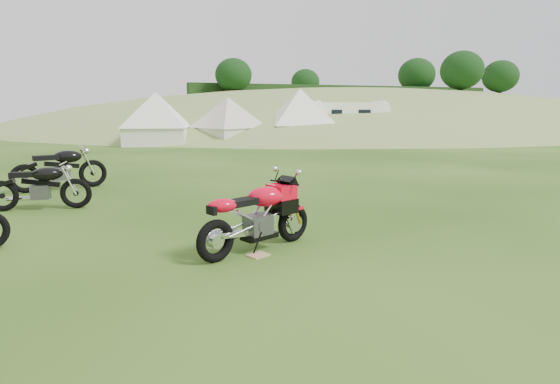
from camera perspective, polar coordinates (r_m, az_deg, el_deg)
name	(u,v)px	position (r m, az deg, el deg)	size (l,w,h in m)	color
ground	(288,251)	(6.77, 0.97, -7.23)	(120.00, 120.00, 0.00)	#1E3E0D
hillside	(351,125)	(53.08, 8.65, 8.07)	(80.00, 64.00, 8.00)	#7C964C
hedgerow	(351,125)	(53.08, 8.65, 8.07)	(36.00, 1.20, 8.60)	black
sport_motorcycle	(257,211)	(6.65, -2.85, -2.39)	(1.93, 0.48, 1.16)	red
plywood_board	(258,255)	(6.57, -2.67, -7.70)	(0.28, 0.22, 0.02)	tan
vintage_moto_c	(39,185)	(10.49, -27.34, 0.74)	(1.91, 0.44, 1.01)	black
vintage_moto_d	(60,167)	(12.79, -25.29, 2.76)	(2.17, 0.50, 1.14)	black
tent_left	(157,119)	(26.27, -14.80, 8.57)	(3.16, 3.16, 2.74)	white
tent_mid	(228,120)	(26.41, -6.32, 8.68)	(2.98, 2.98, 2.58)	beige
tent_right	(300,117)	(27.32, 2.45, 9.11)	(3.33, 3.33, 2.88)	white
caravan	(347,121)	(29.37, 8.18, 8.58)	(5.00, 2.24, 2.34)	white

